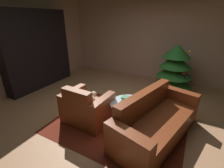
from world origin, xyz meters
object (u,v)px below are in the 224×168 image
object	(u,v)px
armchair_red	(87,109)
bottle_on_table	(140,99)
couch_red	(155,122)
coffee_table	(129,105)
bookshelf_unit	(41,50)
book_stack_on_table	(127,100)
decorated_tree	(174,68)

from	to	relation	value
armchair_red	bottle_on_table	size ratio (longest dim) A/B	4.22
couch_red	coffee_table	distance (m)	0.59
bottle_on_table	armchair_red	bearing A→B (deg)	-155.93
bookshelf_unit	coffee_table	world-z (taller)	bookshelf_unit
bottle_on_table	book_stack_on_table	bearing A→B (deg)	-151.60
couch_red	decorated_tree	bearing A→B (deg)	91.19
bookshelf_unit	bottle_on_table	bearing A→B (deg)	-9.37
couch_red	decorated_tree	world-z (taller)	decorated_tree
couch_red	bottle_on_table	world-z (taller)	couch_red
armchair_red	decorated_tree	xyz separation A→B (m)	(1.33, 2.47, 0.40)
armchair_red	bottle_on_table	distance (m)	1.12
armchair_red	bottle_on_table	bearing A→B (deg)	24.07
decorated_tree	couch_red	bearing A→B (deg)	-88.81
bookshelf_unit	bottle_on_table	xyz separation A→B (m)	(3.41, -0.56, -0.55)
bookshelf_unit	book_stack_on_table	world-z (taller)	bookshelf_unit
bookshelf_unit	couch_red	xyz separation A→B (m)	(3.79, -0.76, -0.83)
coffee_table	decorated_tree	xyz separation A→B (m)	(0.51, 2.13, 0.26)
coffee_table	bottle_on_table	world-z (taller)	bottle_on_table
book_stack_on_table	bottle_on_table	xyz separation A→B (m)	(0.24, 0.13, 0.02)
bottle_on_table	decorated_tree	size ratio (longest dim) A/B	0.16
coffee_table	decorated_tree	bearing A→B (deg)	76.39
couch_red	bottle_on_table	bearing A→B (deg)	152.24
coffee_table	armchair_red	bearing A→B (deg)	-157.35
book_stack_on_table	decorated_tree	size ratio (longest dim) A/B	0.15
bookshelf_unit	decorated_tree	world-z (taller)	bookshelf_unit
armchair_red	couch_red	world-z (taller)	armchair_red
bookshelf_unit	couch_red	distance (m)	3.95
book_stack_on_table	bookshelf_unit	bearing A→B (deg)	167.73
bookshelf_unit	armchair_red	size ratio (longest dim) A/B	2.39
bookshelf_unit	coffee_table	distance (m)	3.37
couch_red	coffee_table	bearing A→B (deg)	170.77
coffee_table	book_stack_on_table	bearing A→B (deg)	-157.58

